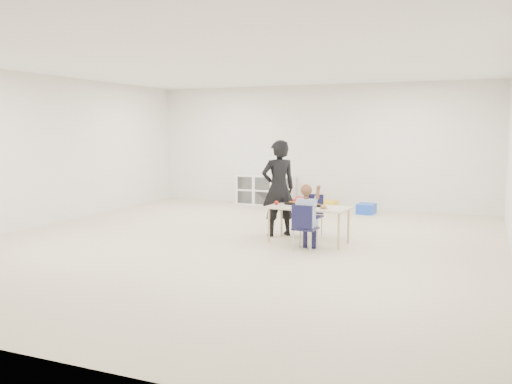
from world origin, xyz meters
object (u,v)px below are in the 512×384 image
at_px(table, 309,224).
at_px(adult, 278,188).
at_px(chair_near, 305,227).
at_px(cubby_shelf, 265,190).
at_px(child, 306,214).

distance_m(table, adult, 0.90).
xyz_separation_m(table, chair_near, (0.12, -0.54, 0.05)).
xyz_separation_m(chair_near, adult, (-0.77, 0.90, 0.46)).
bearing_deg(chair_near, table, 105.61).
height_order(table, cubby_shelf, cubby_shelf).
relative_size(table, adult, 0.80).
bearing_deg(table, chair_near, -74.39).
bearing_deg(table, cubby_shelf, 123.85).
relative_size(child, cubby_shelf, 0.78).
relative_size(chair_near, child, 0.63).
bearing_deg(adult, chair_near, 88.90).
height_order(chair_near, child, child).
height_order(chair_near, cubby_shelf, cubby_shelf).
xyz_separation_m(cubby_shelf, adult, (1.61, -3.42, 0.46)).
distance_m(chair_near, child, 0.20).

